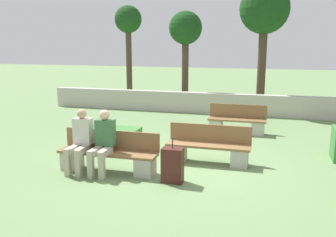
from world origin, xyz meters
TOP-DOWN VIEW (x-y plane):
  - ground_plane at (0.00, 0.00)m, footprint 60.00×60.00m
  - perimeter_wall at (0.00, 6.00)m, footprint 13.39×0.30m
  - bench_front at (-1.28, -0.88)m, footprint 2.11×0.48m
  - bench_left_side at (0.63, 0.23)m, footprint 1.85×0.49m
  - bench_right_side at (0.97, 3.18)m, footprint 1.68×0.49m
  - person_seated_man at (-1.84, -1.03)m, footprint 0.38×0.63m
  - person_seated_woman at (-1.32, -1.03)m, footprint 0.38×0.63m
  - hedge_block_near_right at (-1.81, 0.56)m, footprint 1.27×0.72m
  - suitcase at (0.16, -1.12)m, footprint 0.40×0.25m
  - tree_leftmost at (-4.22, 7.74)m, footprint 1.17×1.17m
  - tree_center_left at (-1.59, 7.35)m, footprint 1.34×1.34m
  - tree_center_right at (1.46, 7.20)m, footprint 1.87×1.87m

SIDE VIEW (x-z plane):
  - ground_plane at x=0.00m, z-range 0.00..0.00m
  - hedge_block_near_right at x=-1.81m, z-range 0.00..0.56m
  - bench_right_side at x=0.97m, z-range -0.10..0.73m
  - bench_left_side at x=0.63m, z-range -0.10..0.74m
  - bench_front at x=-1.28m, z-range -0.09..0.75m
  - suitcase at x=0.16m, z-range -0.10..0.78m
  - perimeter_wall at x=0.00m, z-range 0.00..0.78m
  - person_seated_man at x=-1.84m, z-range 0.06..1.36m
  - person_seated_woman at x=-1.32m, z-range 0.06..1.38m
  - tree_center_left at x=-1.59m, z-range 1.12..4.98m
  - tree_leftmost at x=-4.22m, z-range 1.28..5.45m
  - tree_center_right at x=1.46m, z-range 1.35..6.14m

